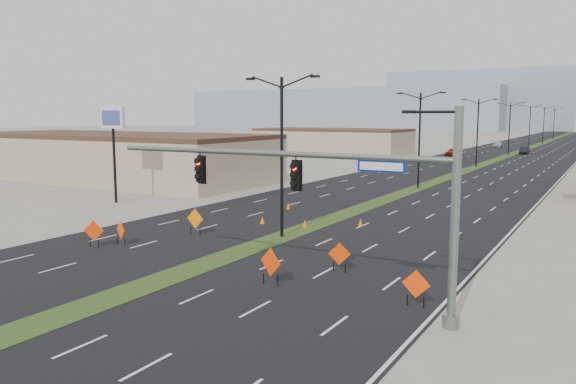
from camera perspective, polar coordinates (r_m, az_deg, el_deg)
The scene contains 29 objects.
ground at distance 26.51m, azimuth -14.32°, elevation -9.29°, with size 600.00×600.00×0.00m, color gray.
road_surface at distance 119.49m, azimuth 21.75°, elevation 3.57°, with size 25.00×400.00×0.02m, color black.
median_strip at distance 119.49m, azimuth 21.75°, elevation 3.57°, with size 2.00×400.00×0.04m, color #274518.
building_sw_near at distance 71.61m, azimuth -17.46°, elevation 3.30°, with size 40.00×16.00×5.00m, color tan.
building_sw_far at distance 114.51m, azimuth 4.53°, elevation 5.07°, with size 30.00×14.00×4.50m, color tan.
mesa_west at distance 328.30m, azimuth 5.64°, elevation 8.36°, with size 180.00×50.00×22.00m, color #8290A2.
mesa_backdrop at distance 341.37m, azimuth 22.61°, elevation 8.62°, with size 140.00×50.00×32.00m, color #8290A2.
signal_mast at distance 22.19m, azimuth 4.96°, elevation 0.30°, with size 16.30×0.60×8.00m.
streetlight_0 at distance 34.95m, azimuth -0.64°, elevation 4.10°, with size 5.15×0.24×10.02m.
streetlight_1 at distance 60.65m, azimuth 13.21°, elevation 5.47°, with size 5.15×0.24×10.02m.
streetlight_2 at distance 87.77m, azimuth 18.69°, elevation 5.93°, with size 5.15×0.24×10.02m.
streetlight_3 at distance 115.31m, azimuth 21.58°, elevation 6.15°, with size 5.15×0.24×10.02m.
streetlight_4 at distance 143.03m, azimuth 23.35°, elevation 6.27°, with size 5.15×0.24×10.02m.
streetlight_5 at distance 170.84m, azimuth 24.55°, elevation 6.35°, with size 5.15×0.24×10.02m.
streetlight_6 at distance 198.70m, azimuth 25.41°, elevation 6.41°, with size 5.15×0.24×10.02m.
car_left at distance 111.07m, azimuth 16.43°, elevation 3.93°, with size 1.82×4.53×1.54m, color maroon.
car_mid at distance 121.64m, azimuth 22.88°, elevation 3.92°, with size 1.53×4.40×1.45m, color black.
car_far at distance 143.83m, azimuth 20.58°, elevation 4.51°, with size 1.79×4.40×1.28m, color #ABB0B5.
construction_sign_0 at distance 34.83m, azimuth -16.63°, elevation -3.82°, with size 1.04×0.46×1.47m.
construction_sign_1 at distance 34.61m, azimuth -19.12°, elevation -3.81°, with size 1.17×0.47×1.65m.
construction_sign_2 at distance 36.63m, azimuth -9.42°, elevation -2.78°, with size 1.30×0.07×1.73m.
construction_sign_3 at distance 27.86m, azimuth 5.24°, elevation -6.39°, with size 1.07×0.37×1.48m.
construction_sign_4 at distance 25.56m, azimuth -1.79°, elevation -7.26°, with size 1.27×0.44×1.76m.
construction_sign_5 at distance 23.38m, azimuth 12.87°, elevation -9.24°, with size 1.16×0.05×1.55m.
cone_0 at distance 40.00m, azimuth -2.63°, elevation -2.88°, with size 0.32×0.32×0.53m, color orange.
cone_1 at distance 38.43m, azimuth 1.71°, elevation -3.26°, with size 0.36×0.36×0.60m, color #FF5105.
cone_2 at distance 39.39m, azimuth 7.38°, elevation -3.06°, with size 0.35×0.35×0.59m, color #FB5A05.
cone_3 at distance 46.12m, azimuth 0.03°, elevation -1.44°, with size 0.32×0.32×0.54m, color #FF5C05.
pole_sign_west at distance 51.42m, azimuth -17.37°, elevation 6.43°, with size 2.73×0.43×8.36m.
Camera 1 is at (18.00, -17.87, 7.68)m, focal length 35.00 mm.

